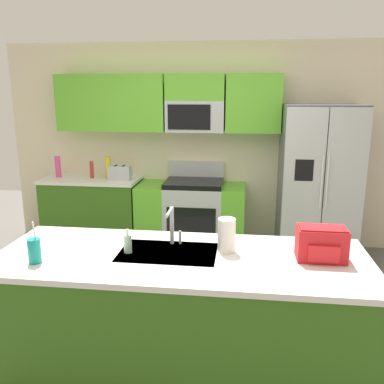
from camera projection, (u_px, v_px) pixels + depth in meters
ground_plane at (180, 323)px, 3.64m from camera, size 9.00×9.00×0.00m
kitchen_wall_unit at (193, 133)px, 5.31m from camera, size 5.20×0.43×2.60m
back_counter at (93, 211)px, 5.44m from camera, size 1.25×0.63×0.90m
range_oven at (191, 215)px, 5.28m from camera, size 1.36×0.61×1.10m
refrigerator at (318, 183)px, 4.91m from camera, size 0.90×0.76×1.85m
island_counter at (181, 314)px, 2.93m from camera, size 2.57×0.96×0.90m
toaster at (120, 173)px, 5.21m from camera, size 0.28×0.16×0.18m
pepper_mill at (92, 170)px, 5.30m from camera, size 0.05×0.05×0.22m
bottle_yellow at (108, 167)px, 5.31m from camera, size 0.07×0.07×0.28m
bottle_pink at (58, 167)px, 5.35m from camera, size 0.07×0.07×0.28m
sink_faucet at (172, 223)px, 2.97m from camera, size 0.08×0.21×0.28m
drink_cup_teal at (34, 251)px, 2.68m from camera, size 0.08×0.08×0.28m
soap_dispenser at (128, 243)px, 2.85m from camera, size 0.06×0.06×0.17m
paper_towel_roll at (227, 235)px, 2.86m from camera, size 0.12×0.12×0.24m
backpack at (321, 243)px, 2.72m from camera, size 0.32×0.22×0.23m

